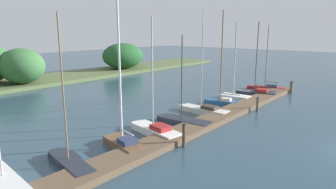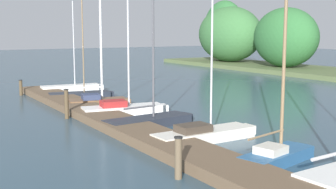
{
  "view_description": "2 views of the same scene",
  "coord_description": "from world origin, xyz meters",
  "px_view_note": "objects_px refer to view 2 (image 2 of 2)",
  "views": [
    {
      "loc": [
        -17.26,
        -0.91,
        6.31
      ],
      "look_at": [
        -2.76,
        11.06,
        2.21
      ],
      "focal_mm": 31.65,
      "sensor_mm": 36.0,
      "label": 1
    },
    {
      "loc": [
        14.35,
        1.83,
        3.94
      ],
      "look_at": [
        0.67,
        10.09,
        1.64
      ],
      "focal_mm": 47.92,
      "sensor_mm": 36.0,
      "label": 2
    }
  ],
  "objects_px": {
    "sailboat_2": "(100,98)",
    "mooring_piling_1": "(67,104)",
    "sailboat_1": "(83,94)",
    "mooring_piling_2": "(178,158)",
    "sailboat_5": "(207,132)",
    "sailboat_3": "(125,108)",
    "sailboat_4": "(151,119)",
    "sailboat_6": "(279,148)",
    "mooring_piling_0": "(21,88)",
    "sailboat_0": "(73,88)"
  },
  "relations": [
    {
      "from": "sailboat_5",
      "to": "mooring_piling_0",
      "type": "height_order",
      "value": "sailboat_5"
    },
    {
      "from": "sailboat_1",
      "to": "sailboat_4",
      "type": "xyz_separation_m",
      "value": [
        8.63,
        -0.21,
        -0.02
      ]
    },
    {
      "from": "sailboat_5",
      "to": "sailboat_6",
      "type": "distance_m",
      "value": 3.31
    },
    {
      "from": "sailboat_2",
      "to": "sailboat_4",
      "type": "xyz_separation_m",
      "value": [
        5.46,
        0.04,
        -0.22
      ]
    },
    {
      "from": "sailboat_0",
      "to": "mooring_piling_1",
      "type": "distance_m",
      "value": 8.69
    },
    {
      "from": "sailboat_4",
      "to": "mooring_piling_1",
      "type": "height_order",
      "value": "sailboat_4"
    },
    {
      "from": "sailboat_1",
      "to": "sailboat_4",
      "type": "bearing_deg",
      "value": -81.57
    },
    {
      "from": "sailboat_4",
      "to": "mooring_piling_2",
      "type": "xyz_separation_m",
      "value": [
        6.26,
        -2.66,
        0.32
      ]
    },
    {
      "from": "sailboat_2",
      "to": "sailboat_5",
      "type": "height_order",
      "value": "sailboat_2"
    },
    {
      "from": "sailboat_6",
      "to": "sailboat_4",
      "type": "bearing_deg",
      "value": 83.03
    },
    {
      "from": "mooring_piling_2",
      "to": "sailboat_6",
      "type": "bearing_deg",
      "value": 84.97
    },
    {
      "from": "sailboat_4",
      "to": "mooring_piling_1",
      "type": "relative_size",
      "value": 4.5
    },
    {
      "from": "sailboat_0",
      "to": "sailboat_5",
      "type": "xyz_separation_m",
      "value": [
        14.62,
        -0.17,
        0.03
      ]
    },
    {
      "from": "sailboat_1",
      "to": "mooring_piling_1",
      "type": "distance_m",
      "value": 6.02
    },
    {
      "from": "sailboat_0",
      "to": "sailboat_4",
      "type": "relative_size",
      "value": 0.95
    },
    {
      "from": "sailboat_4",
      "to": "mooring_piling_2",
      "type": "height_order",
      "value": "sailboat_4"
    },
    {
      "from": "sailboat_2",
      "to": "mooring_piling_0",
      "type": "xyz_separation_m",
      "value": [
        -6.33,
        -2.51,
        0.0
      ]
    },
    {
      "from": "sailboat_6",
      "to": "mooring_piling_2",
      "type": "bearing_deg",
      "value": 161.8
    },
    {
      "from": "sailboat_4",
      "to": "sailboat_5",
      "type": "height_order",
      "value": "sailboat_5"
    },
    {
      "from": "sailboat_0",
      "to": "sailboat_5",
      "type": "bearing_deg",
      "value": -85.72
    },
    {
      "from": "sailboat_3",
      "to": "mooring_piling_1",
      "type": "distance_m",
      "value": 2.72
    },
    {
      "from": "sailboat_3",
      "to": "mooring_piling_0",
      "type": "xyz_separation_m",
      "value": [
        -9.06,
        -2.67,
        0.15
      ]
    },
    {
      "from": "sailboat_2",
      "to": "sailboat_5",
      "type": "xyz_separation_m",
      "value": [
        8.71,
        0.5,
        -0.17
      ]
    },
    {
      "from": "sailboat_6",
      "to": "mooring_piling_2",
      "type": "height_order",
      "value": "sailboat_6"
    },
    {
      "from": "sailboat_1",
      "to": "sailboat_2",
      "type": "bearing_deg",
      "value": -84.74
    },
    {
      "from": "sailboat_4",
      "to": "mooring_piling_0",
      "type": "bearing_deg",
      "value": 97.4
    },
    {
      "from": "sailboat_6",
      "to": "mooring_piling_0",
      "type": "height_order",
      "value": "sailboat_6"
    },
    {
      "from": "sailboat_4",
      "to": "mooring_piling_2",
      "type": "bearing_deg",
      "value": -117.8
    },
    {
      "from": "sailboat_4",
      "to": "sailboat_5",
      "type": "bearing_deg",
      "value": -86.72
    },
    {
      "from": "sailboat_0",
      "to": "sailboat_6",
      "type": "bearing_deg",
      "value": -84.8
    },
    {
      "from": "mooring_piling_2",
      "to": "sailboat_4",
      "type": "bearing_deg",
      "value": 157.0
    },
    {
      "from": "sailboat_3",
      "to": "mooring_piling_2",
      "type": "bearing_deg",
      "value": -97.6
    },
    {
      "from": "sailboat_0",
      "to": "sailboat_4",
      "type": "distance_m",
      "value": 11.39
    },
    {
      "from": "sailboat_3",
      "to": "sailboat_6",
      "type": "relative_size",
      "value": 0.9
    },
    {
      "from": "sailboat_4",
      "to": "mooring_piling_2",
      "type": "relative_size",
      "value": 5.22
    },
    {
      "from": "sailboat_3",
      "to": "mooring_piling_2",
      "type": "distance_m",
      "value": 9.41
    },
    {
      "from": "sailboat_2",
      "to": "mooring_piling_1",
      "type": "bearing_deg",
      "value": -126.54
    },
    {
      "from": "sailboat_6",
      "to": "mooring_piling_1",
      "type": "xyz_separation_m",
      "value": [
        -9.83,
        -3.24,
        0.22
      ]
    },
    {
      "from": "mooring_piling_2",
      "to": "mooring_piling_0",
      "type": "bearing_deg",
      "value": 179.66
    },
    {
      "from": "sailboat_2",
      "to": "sailboat_3",
      "type": "bearing_deg",
      "value": -74.33
    },
    {
      "from": "sailboat_5",
      "to": "mooring_piling_2",
      "type": "height_order",
      "value": "sailboat_5"
    },
    {
      "from": "sailboat_2",
      "to": "sailboat_6",
      "type": "height_order",
      "value": "sailboat_2"
    },
    {
      "from": "sailboat_4",
      "to": "mooring_piling_0",
      "type": "relative_size",
      "value": 6.34
    },
    {
      "from": "sailboat_5",
      "to": "sailboat_3",
      "type": "bearing_deg",
      "value": 91.75
    },
    {
      "from": "sailboat_1",
      "to": "mooring_piling_2",
      "type": "xyz_separation_m",
      "value": [
        14.88,
        -2.87,
        0.31
      ]
    },
    {
      "from": "mooring_piling_0",
      "to": "sailboat_4",
      "type": "bearing_deg",
      "value": 12.2
    },
    {
      "from": "sailboat_2",
      "to": "mooring_piling_1",
      "type": "distance_m",
      "value": 3.31
    },
    {
      "from": "sailboat_5",
      "to": "sailboat_4",
      "type": "bearing_deg",
      "value": 96.59
    },
    {
      "from": "sailboat_6",
      "to": "mooring_piling_0",
      "type": "distance_m",
      "value": 18.63
    },
    {
      "from": "mooring_piling_1",
      "to": "mooring_piling_2",
      "type": "distance_m",
      "value": 9.54
    }
  ]
}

